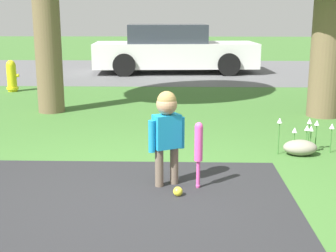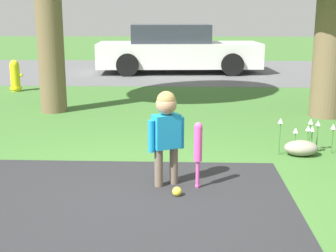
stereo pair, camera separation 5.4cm
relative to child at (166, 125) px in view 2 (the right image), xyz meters
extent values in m
plane|color=#3D6B2D|center=(-0.31, -0.29, -0.60)|extent=(60.00, 60.00, 0.00)
cube|color=#59595B|center=(-0.31, 9.20, -0.59)|extent=(40.00, 6.00, 0.01)
cylinder|color=#6B5B4C|center=(-0.07, -0.04, -0.41)|extent=(0.08, 0.08, 0.37)
cylinder|color=#6B5B4C|center=(0.07, 0.04, -0.41)|extent=(0.08, 0.08, 0.37)
cube|color=#198CC6|center=(0.00, 0.00, -0.06)|extent=(0.29, 0.24, 0.32)
cylinder|color=#198CC6|center=(-0.14, -0.07, -0.09)|extent=(0.06, 0.06, 0.30)
cylinder|color=#198CC6|center=(0.14, 0.07, -0.09)|extent=(0.06, 0.06, 0.30)
sphere|color=tan|center=(0.00, 0.00, 0.20)|extent=(0.20, 0.20, 0.20)
sphere|color=#997A47|center=(0.00, 0.00, 0.23)|extent=(0.18, 0.18, 0.18)
sphere|color=#E54CA5|center=(0.30, -0.07, -0.57)|extent=(0.04, 0.04, 0.04)
cylinder|color=#E54CA5|center=(0.30, -0.07, -0.46)|extent=(0.04, 0.04, 0.27)
cylinder|color=#E54CA5|center=(0.30, -0.07, -0.16)|extent=(0.08, 0.08, 0.33)
sphere|color=#E54CA5|center=(0.30, -0.07, 0.01)|extent=(0.07, 0.07, 0.07)
sphere|color=yellow|center=(0.11, -0.28, -0.55)|extent=(0.09, 0.09, 0.09)
cylinder|color=yellow|center=(-3.45, 5.46, -0.31)|extent=(0.20, 0.20, 0.57)
sphere|color=yellow|center=(-3.45, 5.46, -0.03)|extent=(0.19, 0.19, 0.19)
cylinder|color=yellow|center=(-3.45, 5.46, -0.53)|extent=(0.25, 0.25, 0.05)
cylinder|color=yellow|center=(-3.34, 5.46, -0.25)|extent=(0.09, 0.07, 0.07)
cube|color=silver|center=(-0.05, 8.88, -0.10)|extent=(4.55, 1.94, 0.66)
cube|color=#2D333D|center=(-0.28, 8.86, 0.48)|extent=(2.23, 1.59, 0.50)
cylinder|color=black|center=(1.26, 9.80, -0.30)|extent=(0.61, 0.22, 0.60)
cylinder|color=black|center=(1.38, 8.14, -0.30)|extent=(0.61, 0.22, 0.60)
cylinder|color=black|center=(-1.48, 9.61, -0.30)|extent=(0.61, 0.22, 0.60)
cylinder|color=black|center=(-1.37, 7.96, -0.30)|extent=(0.61, 0.22, 0.60)
cylinder|color=brown|center=(2.41, 3.20, 0.70)|extent=(0.51, 0.51, 2.59)
cylinder|color=brown|center=(-2.05, 3.41, 1.00)|extent=(0.43, 0.43, 3.19)
cylinder|color=#38702D|center=(1.66, 1.11, -0.46)|extent=(0.01, 0.01, 0.27)
cone|color=silver|center=(1.66, 1.11, -0.29)|extent=(0.06, 0.06, 0.06)
cylinder|color=#38702D|center=(1.28, 1.05, -0.41)|extent=(0.01, 0.01, 0.38)
cone|color=silver|center=(1.28, 1.05, -0.19)|extent=(0.06, 0.06, 0.06)
cylinder|color=#38702D|center=(1.91, 1.14, -0.45)|extent=(0.01, 0.01, 0.29)
cone|color=silver|center=(1.91, 1.14, -0.27)|extent=(0.06, 0.06, 0.06)
cylinder|color=#38702D|center=(1.45, 1.05, -0.46)|extent=(0.01, 0.01, 0.27)
cone|color=silver|center=(1.45, 1.05, -0.30)|extent=(0.06, 0.06, 0.06)
cylinder|color=#38702D|center=(1.75, 1.21, -0.44)|extent=(0.01, 0.01, 0.32)
cone|color=silver|center=(1.75, 1.21, -0.25)|extent=(0.06, 0.06, 0.06)
cylinder|color=#38702D|center=(1.60, 1.07, -0.45)|extent=(0.01, 0.01, 0.29)
cone|color=silver|center=(1.60, 1.07, -0.28)|extent=(0.06, 0.06, 0.06)
cylinder|color=#38702D|center=(1.65, 1.17, -0.42)|extent=(0.01, 0.01, 0.35)
cone|color=silver|center=(1.65, 1.17, -0.22)|extent=(0.06, 0.06, 0.06)
ellipsoid|color=gray|center=(1.52, 1.03, -0.51)|extent=(0.39, 0.27, 0.18)
camera|label=1|loc=(0.14, -4.25, 1.02)|focal=50.00mm
camera|label=2|loc=(0.19, -4.25, 1.02)|focal=50.00mm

